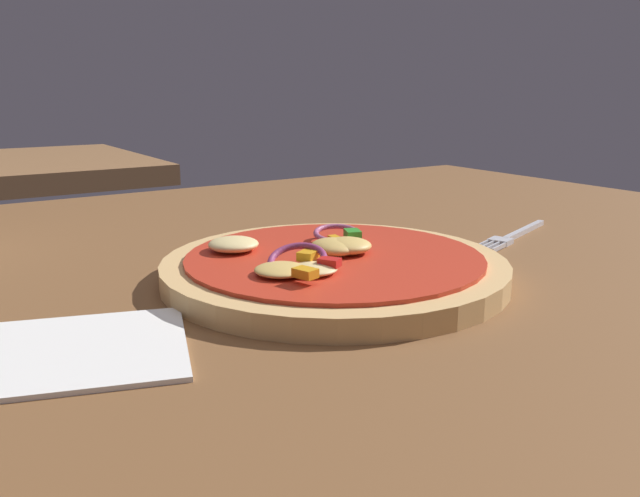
% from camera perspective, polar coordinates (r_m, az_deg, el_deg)
% --- Properties ---
extents(dining_table, '(1.14, 0.93, 0.04)m').
position_cam_1_polar(dining_table, '(0.53, 1.23, -3.70)').
color(dining_table, brown).
rests_on(dining_table, ground).
extents(pizza, '(0.26, 0.26, 0.04)m').
position_cam_1_polar(pizza, '(0.49, 1.12, -1.59)').
color(pizza, tan).
rests_on(pizza, dining_table).
extents(fork, '(0.14, 0.06, 0.01)m').
position_cam_1_polar(fork, '(0.65, 16.52, 1.08)').
color(fork, silver).
rests_on(fork, dining_table).
extents(napkin, '(0.14, 0.14, 0.00)m').
position_cam_1_polar(napkin, '(0.39, -20.38, -8.38)').
color(napkin, white).
rests_on(napkin, dining_table).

